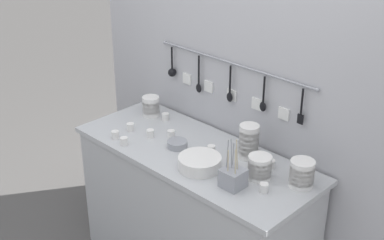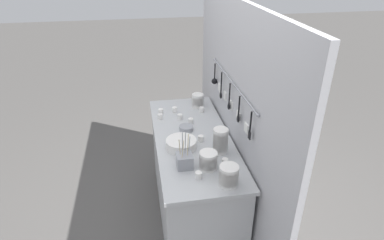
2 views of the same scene
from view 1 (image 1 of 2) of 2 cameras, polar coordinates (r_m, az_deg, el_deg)
The scene contains 18 objects.
counter at distance 3.38m, azimuth 0.26°, elevation -9.89°, with size 1.53×0.62×0.88m.
back_wall at distance 3.33m, azimuth 4.45°, elevation 0.26°, with size 2.33×0.09×1.97m.
bowl_stack_back_corner at distance 3.57m, azimuth -4.41°, elevation 1.48°, with size 0.11×0.11×0.13m.
bowl_stack_short_front at distance 3.06m, azimuth 6.08°, elevation -2.28°, with size 0.11×0.11×0.20m.
bowl_stack_wide_centre at distance 2.88m, azimuth 7.24°, elevation -5.03°, with size 0.13×0.13×0.13m.
bowl_stack_tall_left at distance 2.84m, azimuth 11.64°, elevation -5.61°, with size 0.13×0.13×0.15m.
plate_stack at distance 2.96m, azimuth 0.83°, elevation -4.57°, with size 0.24×0.24×0.07m.
steel_mixing_bowl at distance 3.18m, azimuth -1.59°, elevation -2.57°, with size 0.12×0.12×0.04m.
cutlery_caddy at distance 2.80m, azimuth 4.40°, elevation -6.14°, with size 0.11×0.11×0.27m.
cup_centre at distance 3.51m, azimuth -2.87°, elevation 0.35°, with size 0.05×0.05×0.05m.
cup_edge_far at distance 3.12m, azimuth 2.08°, elevation -3.15°, with size 0.05×0.05×0.05m.
cup_front_left at distance 2.79m, azimuth 7.68°, elevation -7.18°, with size 0.05×0.05×0.05m.
cup_front_right at distance 3.29m, azimuth -2.24°, elevation -1.51°, with size 0.05×0.05×0.05m.
cup_back_left at distance 3.30m, azimuth -4.47°, elevation -1.44°, with size 0.05×0.05×0.05m.
cup_beside_plates at distance 3.00m, azimuth 8.41°, elevation -4.66°, with size 0.05×0.05×0.05m.
cup_mid_row at distance 3.31m, azimuth -8.20°, elevation -1.57°, with size 0.05×0.05×0.05m.
cup_edge_near at distance 3.23m, azimuth -7.27°, elevation -2.26°, with size 0.05×0.05×0.05m.
cup_by_caddy at distance 3.40m, azimuth -6.59°, elevation -0.74°, with size 0.05×0.05×0.05m.
Camera 1 is at (1.92, -1.97, 2.41)m, focal length 50.00 mm.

